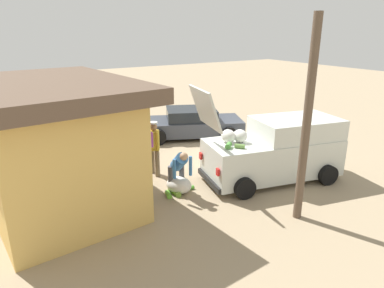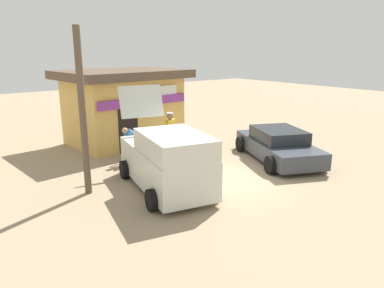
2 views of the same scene
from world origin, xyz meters
name	(u,v)px [view 2 (image 2 of 2)]	position (x,y,z in m)	size (l,w,h in m)	color
ground_plane	(223,175)	(0.00, 0.00, 0.00)	(60.00, 60.00, 0.00)	#9E896B
storefront_bar	(124,105)	(-0.52, 6.17, 1.71)	(5.72, 4.37, 3.29)	#E0B259
delivery_van	(167,160)	(-2.27, 0.05, 0.94)	(2.73, 4.72, 2.97)	silver
parked_sedan	(278,145)	(2.85, -0.01, 0.59)	(3.45, 4.65, 1.24)	#383D47
vendor_standing	(170,131)	(-0.06, 3.13, 1.01)	(0.57, 0.35, 1.75)	#726047
customer_bending	(134,140)	(-1.70, 3.17, 0.84)	(0.76, 0.57, 1.37)	#4C4C51
unloaded_banana_pile	(137,156)	(-1.61, 3.13, 0.23)	(0.94, 0.99, 0.49)	silver
paint_bucket	(203,145)	(1.57, 3.02, 0.19)	(0.34, 0.34, 0.37)	#BF3F33
utility_pole	(83,114)	(-4.30, 1.26, 2.41)	(0.20, 0.20, 4.82)	brown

